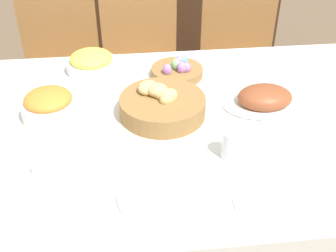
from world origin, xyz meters
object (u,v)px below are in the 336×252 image
pineapple_bowl (92,62)px  butter_dish (57,160)px  sideboard (172,18)px  egg_basket (177,70)px  ham_platter (265,99)px  dinner_plate (165,194)px  drinking_cup (232,145)px  fork (108,200)px  knife (222,190)px  chair_far_right (239,62)px  carrot_bowl (49,105)px  bread_basket (162,105)px  chair_far_center (144,67)px  chair_far_left (60,71)px  spoon (232,190)px

pineapple_bowl → butter_dish: 0.61m
sideboard → butter_dish: 2.07m
egg_basket → ham_platter: size_ratio=0.69×
ham_platter → dinner_plate: 0.60m
pineapple_bowl → drinking_cup: drinking_cup is taller
dinner_plate → fork: (-0.16, -0.00, -0.00)m
egg_basket → knife: bearing=-86.9°
pineapple_bowl → butter_dish: (-0.09, -0.60, -0.03)m
drinking_cup → fork: bearing=-158.7°
sideboard → ham_platter: sideboard is taller
chair_far_right → fork: size_ratio=5.25×
dinner_plate → carrot_bowl: bearing=129.8°
sideboard → bread_basket: 1.76m
chair_far_right → chair_far_center: (-0.54, -0.00, 0.00)m
bread_basket → drinking_cup: size_ratio=3.28×
ham_platter → dinner_plate: (-0.42, -0.43, -0.02)m
pineapple_bowl → carrot_bowl: (-0.14, -0.34, 0.01)m
chair_far_left → dinner_plate: chair_far_left is taller
carrot_bowl → spoon: (0.56, -0.44, -0.05)m
fork → butter_dish: bearing=128.2°
ham_platter → sideboard: bearing=94.8°
butter_dish → chair_far_left: bearing=96.9°
chair_far_left → butter_dish: bearing=-78.6°
pineapple_bowl → dinner_plate: (0.23, -0.78, -0.04)m
carrot_bowl → dinner_plate: carrot_bowl is taller
chair_far_right → sideboard: bearing=110.9°
chair_far_center → chair_far_right: bearing=-5.0°
ham_platter → spoon: (-0.23, -0.43, -0.03)m
chair_far_center → fork: 1.27m
ham_platter → butter_dish: 0.78m
chair_far_right → fork: chair_far_right is taller
chair_far_center → fork: bearing=-103.0°
knife → dinner_plate: bearing=176.6°
chair_far_center → pineapple_bowl: chair_far_center is taller
chair_far_left → fork: size_ratio=5.25×
egg_basket → pineapple_bowl: size_ratio=1.02×
knife → drinking_cup: drinking_cup is taller
ham_platter → egg_basket: bearing=138.2°
chair_far_right → spoon: 1.31m
chair_far_left → knife: bearing=-59.4°
chair_far_left → pineapple_bowl: (0.22, -0.46, 0.27)m
pineapple_bowl → knife: (0.39, -0.78, -0.04)m
dinner_plate → sideboard: bearing=82.6°
chair_far_right → chair_far_center: bearing=-176.4°
carrot_bowl → dinner_plate: size_ratio=0.72×
pineapple_bowl → chair_far_right: bearing=30.4°
egg_basket → fork: egg_basket is taller
knife → butter_dish: butter_dish is taller
dinner_plate → egg_basket: bearing=79.8°
dinner_plate → spoon: 0.19m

